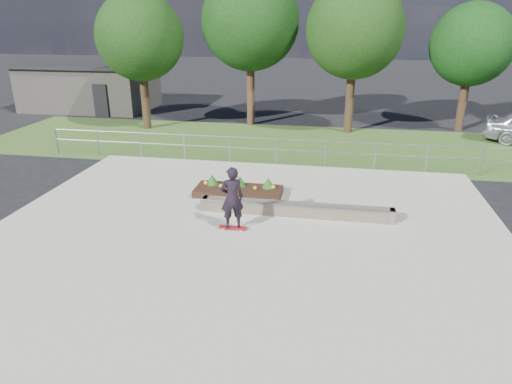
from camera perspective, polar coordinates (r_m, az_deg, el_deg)
ground at (r=12.37m, az=-2.14°, el=-7.18°), size 120.00×120.00×0.00m
grass_verge at (r=22.54m, az=3.74°, el=6.02°), size 30.00×8.00×0.02m
concrete_slab at (r=12.36m, az=-2.14°, el=-7.05°), size 15.00×15.00×0.06m
fence at (r=18.99m, az=2.58°, el=5.54°), size 20.06×0.06×1.20m
building at (r=33.26m, az=-19.98°, el=12.37°), size 8.40×5.40×3.00m
tree_far_left at (r=25.83m, az=-14.32°, el=18.27°), size 4.55×4.55×7.15m
tree_mid_left at (r=26.10m, az=-0.71°, el=20.56°), size 5.25×5.25×8.25m
tree_mid_right at (r=24.66m, az=12.25°, el=19.21°), size 4.90×4.90×7.70m
tree_far_right at (r=27.01m, az=25.37°, el=16.26°), size 4.20×4.20×6.60m
grind_ledge at (r=14.21m, az=4.97°, el=-2.17°), size 6.00×0.44×0.43m
planter_bed at (r=15.83m, az=-2.17°, el=0.32°), size 3.00×1.20×0.61m
skateboarder at (r=12.92m, az=-3.01°, el=-0.76°), size 0.80×0.66×1.91m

